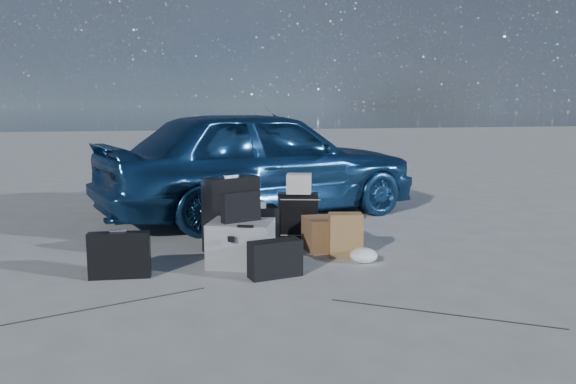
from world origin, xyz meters
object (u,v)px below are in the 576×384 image
object	(u,v)px
suitcase_left	(231,213)
cardboard_box	(327,233)
car	(261,162)
suitcase_right	(298,216)
pelican_case	(241,243)
briefcase	(119,255)
duffel_bag	(244,224)

from	to	relation	value
suitcase_left	cardboard_box	bearing A→B (deg)	-38.13
car	cardboard_box	distance (m)	1.98
suitcase_right	pelican_case	bearing A→B (deg)	-115.95
briefcase	duffel_bag	world-z (taller)	briefcase
car	duffel_bag	xyz separation A→B (m)	(-0.46, -1.28, -0.54)
duffel_bag	cardboard_box	world-z (taller)	duffel_bag
suitcase_left	cardboard_box	world-z (taller)	suitcase_left
car	pelican_case	distance (m)	2.37
pelican_case	car	bearing A→B (deg)	96.27
briefcase	cardboard_box	world-z (taller)	briefcase
car	pelican_case	world-z (taller)	car
pelican_case	suitcase_left	bearing A→B (deg)	112.36
car	cardboard_box	bearing A→B (deg)	172.99
car	suitcase_left	bearing A→B (deg)	142.75
briefcase	suitcase_right	world-z (taller)	suitcase_right
suitcase_left	cardboard_box	xyz separation A→B (m)	(0.94, -0.23, -0.21)
pelican_case	suitcase_right	size ratio (longest dim) A/B	1.09
suitcase_left	pelican_case	bearing A→B (deg)	-114.21
briefcase	suitcase_left	size ratio (longest dim) A/B	0.69
cardboard_box	suitcase_right	bearing A→B (deg)	109.31
pelican_case	duffel_bag	bearing A→B (deg)	101.23
duffel_bag	cardboard_box	size ratio (longest dim) A/B	1.65
cardboard_box	suitcase_left	bearing A→B (deg)	166.09
briefcase	cardboard_box	distance (m)	2.05
suitcase_left	suitcase_right	xyz separation A→B (m)	(0.77, 0.25, -0.11)
duffel_bag	car	bearing A→B (deg)	68.94
duffel_bag	suitcase_left	bearing A→B (deg)	-118.56
suitcase_right	cardboard_box	distance (m)	0.52
cardboard_box	briefcase	bearing A→B (deg)	-166.17
duffel_bag	briefcase	bearing A→B (deg)	-140.33
suitcase_right	car	bearing A→B (deg)	111.78
briefcase	suitcase_right	size ratio (longest dim) A/B	0.99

